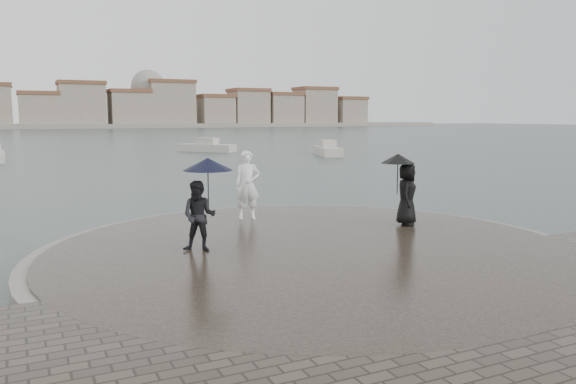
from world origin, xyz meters
TOP-DOWN VIEW (x-y plane):
  - ground at (0.00, 0.00)m, footprint 400.00×400.00m
  - kerb_ring at (0.00, 3.50)m, footprint 12.50×12.50m
  - quay_tip at (0.00, 3.50)m, footprint 11.90×11.90m
  - statue at (-0.06, 7.36)m, footprint 0.83×0.67m
  - visitor_left at (-2.38, 4.20)m, footprint 1.28×1.11m
  - visitor_right at (3.43, 4.63)m, footprint 1.20×1.06m
  - far_skyline at (-6.29, 160.71)m, footprint 260.00×20.00m
  - boats at (6.86, 39.06)m, footprint 28.16×14.70m

SIDE VIEW (x-z plane):
  - ground at x=0.00m, z-range 0.00..0.00m
  - kerb_ring at x=0.00m, z-range 0.00..0.32m
  - quay_tip at x=0.00m, z-range 0.00..0.36m
  - boats at x=6.86m, z-range -0.37..1.13m
  - statue at x=-0.06m, z-range 0.36..2.33m
  - visitor_right at x=3.43m, z-range 0.46..2.41m
  - visitor_left at x=-2.38m, z-range 0.49..2.53m
  - far_skyline at x=-6.29m, z-range -12.89..24.11m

